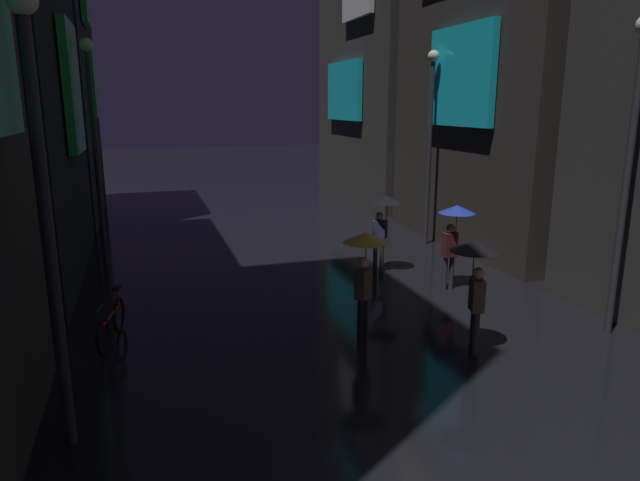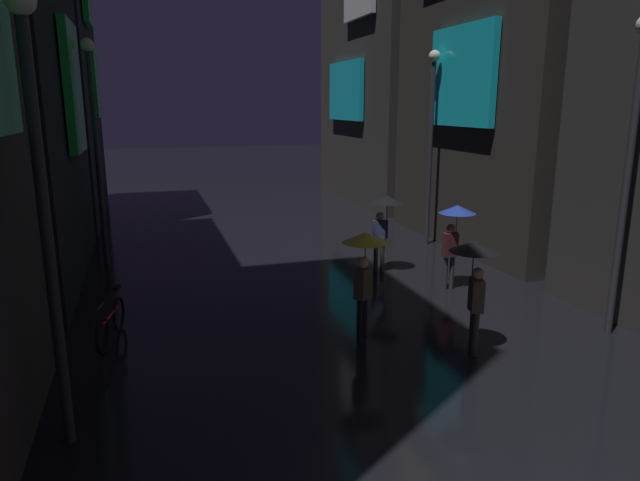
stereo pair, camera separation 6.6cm
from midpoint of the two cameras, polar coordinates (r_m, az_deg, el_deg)
The scene contains 11 objects.
building_left_far at distance 24.91m, azimuth -26.80°, elevation 17.00°, with size 4.25×7.19×13.29m.
building_right_far at distance 28.18m, azimuth 7.30°, elevation 22.61°, with size 4.25×8.97×18.07m.
pedestrian_far_right_blue at distance 14.39m, azimuth 13.47°, elevation 1.66°, with size 0.90×0.90×2.12m.
pedestrian_midstreet_centre_yellow at distance 11.05m, azimuth 4.65°, elevation -1.55°, with size 0.90×0.90×2.12m.
pedestrian_midstreet_left_black at distance 15.57m, azimuth 6.61°, elevation 2.82°, with size 0.90×0.90×2.12m.
pedestrian_near_crossing_black at distance 10.73m, azimuth 15.36°, elevation -2.46°, with size 0.90×0.90×2.12m.
bicycle_parked_at_storefront at distance 11.90m, azimuth -20.01°, elevation -7.73°, with size 0.47×1.79×0.96m.
streetlamp_left_far at distance 17.06m, azimuth -21.48°, elevation 10.27°, with size 0.36×0.36×6.24m.
streetlamp_left_near at distance 7.84m, azimuth -25.94°, elevation 5.65°, with size 0.36×0.36×5.88m.
streetlamp_right_near at distance 12.33m, azimuth 28.81°, elevation 8.27°, with size 0.36×0.36×6.09m.
streetlamp_right_far at distance 18.71m, azimuth 11.18°, elevation 10.98°, with size 0.36×0.36×6.14m.
Camera 2 is at (-3.77, -2.96, 4.53)m, focal length 32.00 mm.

